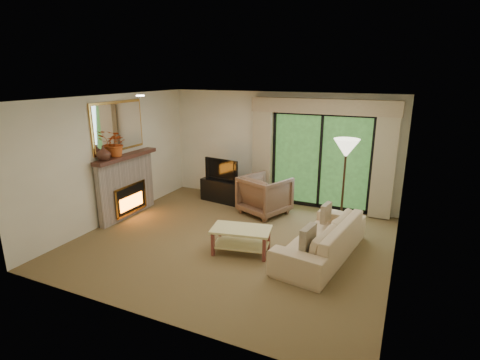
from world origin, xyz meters
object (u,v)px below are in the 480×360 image
at_px(armchair, 265,195).
at_px(coffee_table, 241,240).
at_px(media_console, 224,190).
at_px(sofa, 321,238).

height_order(armchair, coffee_table, armchair).
bearing_deg(media_console, coffee_table, -48.44).
bearing_deg(sofa, coffee_table, -61.75).
bearing_deg(coffee_table, sofa, 8.42).
relative_size(media_console, sofa, 0.48).
height_order(media_console, armchair, armchair).
xyz_separation_m(armchair, sofa, (1.59, -1.47, -0.10)).
relative_size(armchair, coffee_table, 0.94).
bearing_deg(coffee_table, armchair, 87.74).
bearing_deg(armchair, coffee_table, 121.24).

